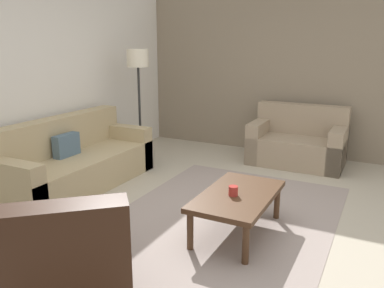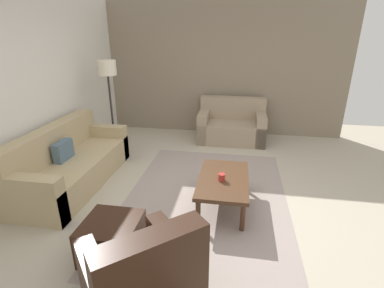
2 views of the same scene
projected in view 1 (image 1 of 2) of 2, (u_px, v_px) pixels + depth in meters
name	position (u px, v px, depth m)	size (l,w,h in m)	color
ground_plane	(219.00, 223.00, 4.00)	(8.00, 8.00, 0.00)	#B2A893
rear_partition	(27.00, 76.00, 4.79)	(6.00, 0.12, 2.80)	silver
stone_feature_panel	(294.00, 68.00, 6.23)	(0.12, 5.20, 2.80)	gray
area_rug	(219.00, 223.00, 4.00)	(3.27, 2.21, 0.01)	gray
couch_main	(72.00, 164.00, 4.97)	(2.17, 0.87, 0.88)	tan
couch_loveseat	(298.00, 144.00, 5.94)	(0.82, 1.37, 0.88)	gray
armchair_leather	(66.00, 285.00, 2.47)	(1.13, 1.13, 0.95)	black
ottoman	(73.00, 239.00, 3.28)	(0.56, 0.56, 0.40)	black
coffee_table	(238.00, 198.00, 3.71)	(1.10, 0.64, 0.41)	#472D1C
cup	(233.00, 191.00, 3.64)	(0.09, 0.09, 0.09)	#B2332D
lamp_standing	(138.00, 70.00, 5.78)	(0.32, 0.32, 1.71)	black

